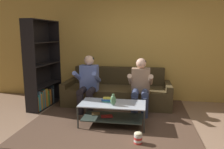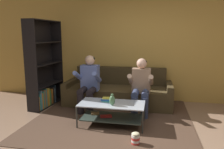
{
  "view_description": "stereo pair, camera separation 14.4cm",
  "coord_description": "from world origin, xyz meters",
  "px_view_note": "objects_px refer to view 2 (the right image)",
  "views": [
    {
      "loc": [
        0.14,
        -3.03,
        1.62
      ],
      "look_at": [
        -0.53,
        1.12,
        0.85
      ],
      "focal_mm": 35.0,
      "sensor_mm": 36.0,
      "label": 1
    },
    {
      "loc": [
        0.28,
        -3.01,
        1.62
      ],
      "look_at": [
        -0.53,
        1.12,
        0.85
      ],
      "focal_mm": 35.0,
      "sensor_mm": 36.0,
      "label": 2
    }
  ],
  "objects_px": {
    "couch": "(118,92)",
    "book_stack": "(107,100)",
    "vase": "(112,100)",
    "bookshelf": "(43,75)",
    "person_seated_left": "(89,81)",
    "coffee_table": "(111,110)",
    "popcorn_tub": "(136,138)",
    "person_seated_right": "(141,84)"
  },
  "relations": [
    {
      "from": "person_seated_left",
      "to": "person_seated_right",
      "type": "height_order",
      "value": "person_seated_left"
    },
    {
      "from": "book_stack",
      "to": "popcorn_tub",
      "type": "relative_size",
      "value": 1.14
    },
    {
      "from": "coffee_table",
      "to": "popcorn_tub",
      "type": "xyz_separation_m",
      "value": [
        0.5,
        -0.64,
        -0.18
      ]
    },
    {
      "from": "person_seated_right",
      "to": "vase",
      "type": "distance_m",
      "value": 0.93
    },
    {
      "from": "book_stack",
      "to": "popcorn_tub",
      "type": "bearing_deg",
      "value": -51.52
    },
    {
      "from": "vase",
      "to": "person_seated_right",
      "type": "bearing_deg",
      "value": 61.29
    },
    {
      "from": "couch",
      "to": "bookshelf",
      "type": "height_order",
      "value": "bookshelf"
    },
    {
      "from": "couch",
      "to": "vase",
      "type": "bearing_deg",
      "value": -85.18
    },
    {
      "from": "vase",
      "to": "couch",
      "type": "bearing_deg",
      "value": 94.82
    },
    {
      "from": "person_seated_left",
      "to": "bookshelf",
      "type": "distance_m",
      "value": 1.13
    },
    {
      "from": "couch",
      "to": "book_stack",
      "type": "height_order",
      "value": "couch"
    },
    {
      "from": "vase",
      "to": "coffee_table",
      "type": "bearing_deg",
      "value": 108.01
    },
    {
      "from": "person_seated_right",
      "to": "popcorn_tub",
      "type": "xyz_separation_m",
      "value": [
        0.02,
        -1.34,
        -0.53
      ]
    },
    {
      "from": "person_seated_right",
      "to": "popcorn_tub",
      "type": "height_order",
      "value": "person_seated_right"
    },
    {
      "from": "person_seated_left",
      "to": "book_stack",
      "type": "bearing_deg",
      "value": -47.94
    },
    {
      "from": "coffee_table",
      "to": "couch",
      "type": "bearing_deg",
      "value": 93.61
    },
    {
      "from": "couch",
      "to": "book_stack",
      "type": "bearing_deg",
      "value": -90.84
    },
    {
      "from": "person_seated_left",
      "to": "book_stack",
      "type": "xyz_separation_m",
      "value": [
        0.54,
        -0.6,
        -0.2
      ]
    },
    {
      "from": "person_seated_left",
      "to": "couch",
      "type": "bearing_deg",
      "value": 44.39
    },
    {
      "from": "couch",
      "to": "bookshelf",
      "type": "distance_m",
      "value": 1.79
    },
    {
      "from": "person_seated_left",
      "to": "person_seated_right",
      "type": "xyz_separation_m",
      "value": [
        1.11,
        -0.0,
        -0.02
      ]
    },
    {
      "from": "couch",
      "to": "person_seated_right",
      "type": "height_order",
      "value": "person_seated_right"
    },
    {
      "from": "vase",
      "to": "book_stack",
      "type": "distance_m",
      "value": 0.26
    },
    {
      "from": "bookshelf",
      "to": "couch",
      "type": "bearing_deg",
      "value": 14.67
    },
    {
      "from": "person_seated_right",
      "to": "coffee_table",
      "type": "bearing_deg",
      "value": -124.4
    },
    {
      "from": "bookshelf",
      "to": "person_seated_right",
      "type": "bearing_deg",
      "value": -2.82
    },
    {
      "from": "vase",
      "to": "book_stack",
      "type": "relative_size",
      "value": 0.93
    },
    {
      "from": "person_seated_right",
      "to": "bookshelf",
      "type": "distance_m",
      "value": 2.24
    },
    {
      "from": "couch",
      "to": "person_seated_right",
      "type": "xyz_separation_m",
      "value": [
        0.56,
        -0.55,
        0.35
      ]
    },
    {
      "from": "couch",
      "to": "popcorn_tub",
      "type": "bearing_deg",
      "value": -73.03
    },
    {
      "from": "book_stack",
      "to": "bookshelf",
      "type": "distance_m",
      "value": 1.82
    },
    {
      "from": "person_seated_left",
      "to": "coffee_table",
      "type": "xyz_separation_m",
      "value": [
        0.64,
        -0.7,
        -0.37
      ]
    },
    {
      "from": "person_seated_right",
      "to": "book_stack",
      "type": "distance_m",
      "value": 0.85
    },
    {
      "from": "vase",
      "to": "popcorn_tub",
      "type": "xyz_separation_m",
      "value": [
        0.46,
        -0.53,
        -0.41
      ]
    },
    {
      "from": "couch",
      "to": "vase",
      "type": "height_order",
      "value": "couch"
    },
    {
      "from": "couch",
      "to": "coffee_table",
      "type": "distance_m",
      "value": 1.25
    },
    {
      "from": "person_seated_left",
      "to": "book_stack",
      "type": "height_order",
      "value": "person_seated_left"
    },
    {
      "from": "person_seated_left",
      "to": "coffee_table",
      "type": "distance_m",
      "value": 1.02
    },
    {
      "from": "person_seated_right",
      "to": "vase",
      "type": "height_order",
      "value": "person_seated_right"
    },
    {
      "from": "vase",
      "to": "bookshelf",
      "type": "height_order",
      "value": "bookshelf"
    },
    {
      "from": "vase",
      "to": "bookshelf",
      "type": "distance_m",
      "value": 2.02
    },
    {
      "from": "couch",
      "to": "book_stack",
      "type": "xyz_separation_m",
      "value": [
        -0.02,
        -1.14,
        0.16
      ]
    }
  ]
}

